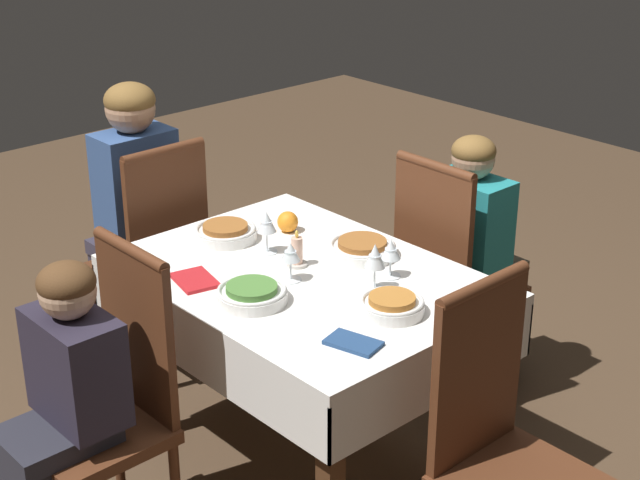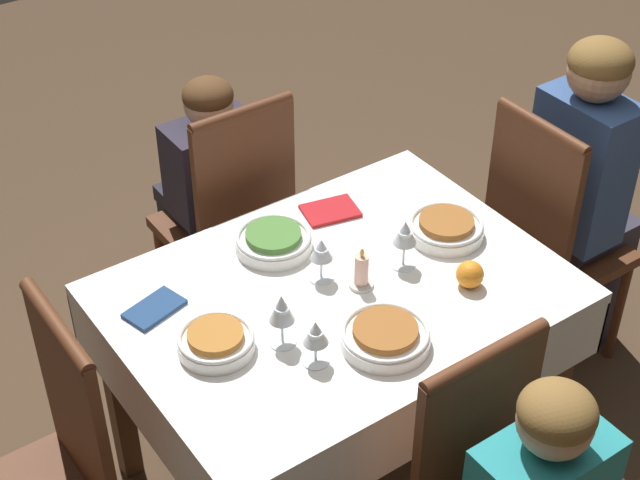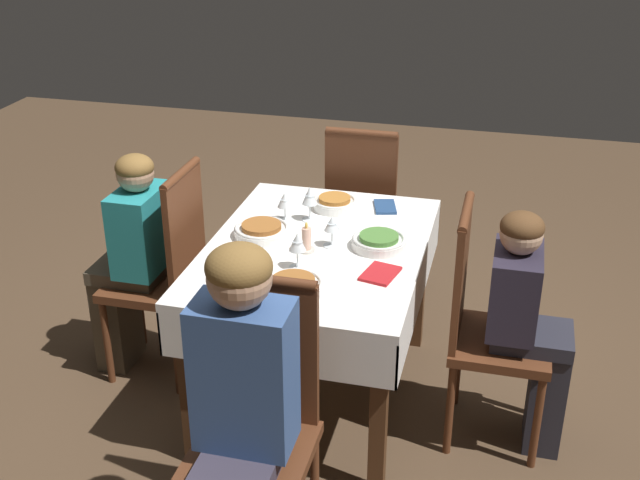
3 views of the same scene
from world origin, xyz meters
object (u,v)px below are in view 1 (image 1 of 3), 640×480
chair_south (448,272)px  wine_glass_north (290,254)px  person_adult_denim (132,209)px  wine_glass_south (391,251)px  chair_east (156,253)px  orange_fruit (288,222)px  candle_centerpiece (297,254)px  bowl_east (225,232)px  bowl_north (252,294)px  napkin_spare_side (195,280)px  chair_west (502,444)px  wine_glass_east (267,224)px  dining_table (304,301)px  wine_glass_west (375,258)px  person_child_teal (477,251)px  napkin_red_folded (353,343)px  person_child_dark (60,414)px  chair_north (112,397)px  bowl_south (362,248)px  bowl_west (392,305)px

chair_south → wine_glass_north: 0.81m
person_adult_denim → wine_glass_south: bearing=100.1°
chair_east → orange_fruit: 0.64m
chair_east → candle_centerpiece: size_ratio=7.89×
bowl_east → bowl_north: same height
bowl_east → napkin_spare_side: bowl_east is taller
chair_west → wine_glass_east: size_ratio=6.69×
person_adult_denim → wine_glass_south: size_ratio=9.19×
chair_west → bowl_north: 0.87m
bowl_east → wine_glass_east: bearing=-169.0°
chair_east → orange_fruit: bearing=111.1°
chair_east → person_adult_denim: (0.15, -0.00, 0.14)m
dining_table → chair_east: bearing=1.5°
wine_glass_south → bowl_north: wine_glass_south is taller
wine_glass_north → wine_glass_west: wine_glass_west is taller
chair_south → person_child_teal: size_ratio=0.95×
bowl_north → napkin_red_folded: (-0.40, -0.04, -0.02)m
chair_south → person_child_dark: person_child_dark is taller
bowl_north → wine_glass_west: size_ratio=1.41×
person_adult_denim → person_child_teal: 1.37m
napkin_red_folded → napkin_spare_side: bearing=8.4°
chair_south → orange_fruit: (0.34, 0.50, 0.24)m
person_child_teal → orange_fruit: 0.77m
chair_north → wine_glass_south: chair_north is taller
chair_south → person_adult_denim: bearing=34.4°
chair_west → napkin_red_folded: 0.49m
chair_south → orange_fruit: bearing=56.1°
chair_east → napkin_spare_side: size_ratio=5.51×
person_child_dark → wine_glass_south: (-0.28, -1.05, 0.28)m
chair_north → wine_glass_south: size_ratio=7.67×
bowl_south → wine_glass_west: size_ratio=1.48×
chair_west → person_child_dark: size_ratio=1.00×
chair_north → bowl_west: 0.87m
bowl_north → wine_glass_west: wine_glass_west is taller
orange_fruit → napkin_red_folded: 0.84m
bowl_south → napkin_spare_side: 0.58m
dining_table → person_adult_denim: (1.01, 0.02, 0.04)m
wine_glass_north → bowl_south: bearing=-93.3°
wine_glass_south → napkin_red_folded: size_ratio=0.76×
wine_glass_east → candle_centerpiece: wine_glass_east is taller
person_adult_denim → bowl_south: 1.07m
chair_west → person_child_dark: bearing=132.1°
bowl_south → orange_fruit: (0.33, 0.05, 0.01)m
chair_west → orange_fruit: bearing=79.2°
dining_table → wine_glass_north: size_ratio=9.02×
bowl_east → chair_north: bearing=115.7°
bowl_north → wine_glass_east: bearing=-46.7°
chair_north → napkin_red_folded: chair_north is taller
candle_centerpiece → napkin_spare_side: size_ratio=0.70×
bowl_west → wine_glass_east: bearing=-0.5°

